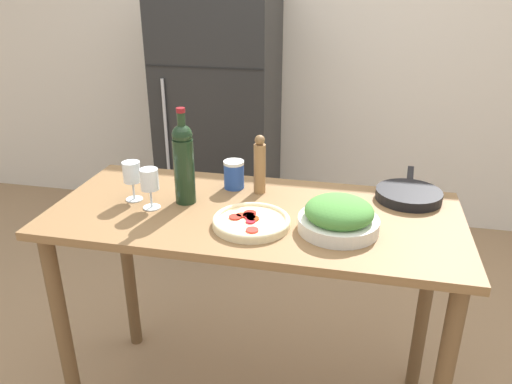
% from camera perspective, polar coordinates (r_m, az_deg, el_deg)
% --- Properties ---
extents(wall_back, '(6.40, 0.08, 2.60)m').
position_cam_1_polar(wall_back, '(3.54, 7.06, 17.24)').
color(wall_back, silver).
rests_on(wall_back, ground_plane).
extents(refrigerator, '(0.73, 0.64, 1.64)m').
position_cam_1_polar(refrigerator, '(3.40, -4.17, 8.84)').
color(refrigerator, black).
rests_on(refrigerator, ground_plane).
extents(prep_counter, '(1.45, 0.65, 0.92)m').
position_cam_1_polar(prep_counter, '(1.83, -0.22, -6.26)').
color(prep_counter, brown).
rests_on(prep_counter, ground_plane).
extents(wine_bottle, '(0.07, 0.07, 0.35)m').
position_cam_1_polar(wine_bottle, '(1.80, -8.26, 3.47)').
color(wine_bottle, black).
rests_on(wine_bottle, prep_counter).
extents(wine_glass_near, '(0.06, 0.06, 0.15)m').
position_cam_1_polar(wine_glass_near, '(1.79, -12.06, 1.15)').
color(wine_glass_near, silver).
rests_on(wine_glass_near, prep_counter).
extents(wine_glass_far, '(0.06, 0.06, 0.15)m').
position_cam_1_polar(wine_glass_far, '(1.87, -14.06, 1.95)').
color(wine_glass_far, silver).
rests_on(wine_glass_far, prep_counter).
extents(pepper_mill, '(0.05, 0.05, 0.23)m').
position_cam_1_polar(pepper_mill, '(1.88, 0.42, 3.07)').
color(pepper_mill, olive).
rests_on(pepper_mill, prep_counter).
extents(salad_bowl, '(0.26, 0.26, 0.12)m').
position_cam_1_polar(salad_bowl, '(1.64, 9.44, -2.78)').
color(salad_bowl, silver).
rests_on(salad_bowl, prep_counter).
extents(homemade_pizza, '(0.26, 0.26, 0.03)m').
position_cam_1_polar(homemade_pizza, '(1.66, -0.54, -3.39)').
color(homemade_pizza, beige).
rests_on(homemade_pizza, prep_counter).
extents(salt_canister, '(0.08, 0.08, 0.11)m').
position_cam_1_polar(salt_canister, '(1.94, -2.54, 2.01)').
color(salt_canister, '#284CA3').
rests_on(salt_canister, prep_counter).
extents(cast_iron_skillet, '(0.24, 0.39, 0.04)m').
position_cam_1_polar(cast_iron_skillet, '(1.93, 17.05, -0.25)').
color(cast_iron_skillet, black).
rests_on(cast_iron_skillet, prep_counter).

